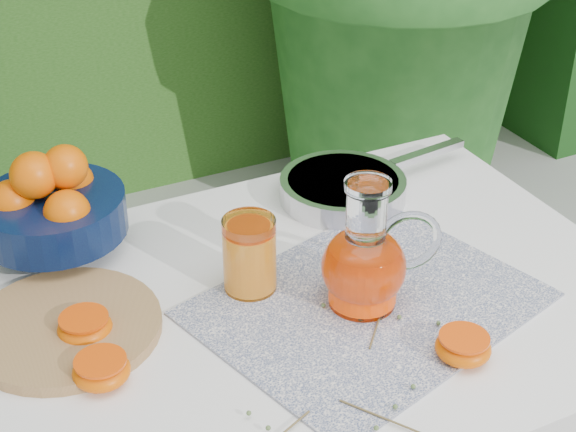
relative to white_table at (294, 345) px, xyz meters
name	(u,v)px	position (x,y,z in m)	size (l,w,h in m)	color
white_table	(294,345)	(0.00, 0.00, 0.00)	(1.00, 0.70, 0.75)	white
placemat	(367,304)	(0.09, -0.05, 0.08)	(0.45, 0.35, 0.00)	#0D1F4C
cutting_board	(66,327)	(-0.31, 0.07, 0.09)	(0.26, 0.26, 0.02)	#9B7546
fruit_bowl	(51,205)	(-0.27, 0.28, 0.16)	(0.26, 0.26, 0.17)	black
juice_pitcher	(366,263)	(0.08, -0.05, 0.15)	(0.18, 0.15, 0.19)	white
juice_tumbler	(250,256)	(-0.04, 0.05, 0.14)	(0.10, 0.10, 0.11)	white
saute_pan	(344,187)	(0.20, 0.22, 0.10)	(0.38, 0.24, 0.04)	silver
orange_halves	(216,348)	(-0.15, -0.07, 0.10)	(0.52, 0.34, 0.04)	#D55402
thyme_sprigs	(352,383)	(-0.02, -0.19, 0.09)	(0.34, 0.28, 0.01)	brown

